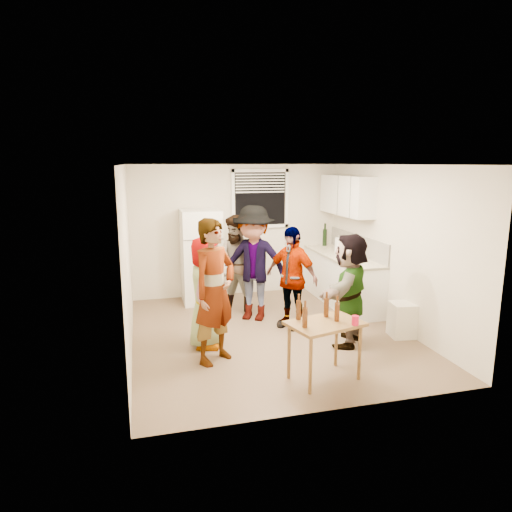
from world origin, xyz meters
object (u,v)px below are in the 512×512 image
object	(u,v)px
beer_bottle_table	(337,321)
guest_grey	(207,345)
kettle	(343,256)
guest_stripe	(216,360)
blue_cup	(349,265)
guest_back_left	(239,314)
red_cup	(355,325)
guest_black	(290,326)
beer_bottle_counter	(344,258)
serving_table	(323,379)
trash_bin	(402,320)
guest_orange	(347,343)
wine_bottle	(324,246)
refrigerator	(201,257)
guest_back_right	(254,319)

from	to	relation	value
beer_bottle_table	guest_grey	world-z (taller)	beer_bottle_table
kettle	guest_stripe	distance (m)	3.26
blue_cup	guest_back_left	world-z (taller)	blue_cup
red_cup	guest_black	bearing A→B (deg)	92.89
beer_bottle_counter	serving_table	size ratio (longest dim) A/B	0.25
guest_black	beer_bottle_counter	bearing A→B (deg)	83.50
trash_bin	beer_bottle_table	distance (m)	1.86
kettle	guest_black	world-z (taller)	kettle
beer_bottle_counter	trash_bin	bearing A→B (deg)	-79.70
beer_bottle_table	guest_stripe	world-z (taller)	beer_bottle_table
trash_bin	guest_orange	bearing A→B (deg)	-177.13
guest_stripe	beer_bottle_counter	bearing A→B (deg)	-5.07
beer_bottle_counter	red_cup	bearing A→B (deg)	-112.66
trash_bin	guest_stripe	size ratio (longest dim) A/B	0.27
wine_bottle	beer_bottle_table	size ratio (longest dim) A/B	1.49
beer_bottle_counter	guest_stripe	distance (m)	3.14
guest_grey	guest_stripe	bearing A→B (deg)	-152.24
serving_table	guest_back_left	xyz separation A→B (m)	(-0.46, 2.58, 0.00)
trash_bin	beer_bottle_counter	bearing A→B (deg)	100.30
refrigerator	guest_stripe	distance (m)	2.76
blue_cup	guest_black	world-z (taller)	blue_cup
guest_grey	guest_orange	bearing A→B (deg)	-78.25
beer_bottle_counter	beer_bottle_table	size ratio (longest dim) A/B	0.95
beer_bottle_counter	blue_cup	bearing A→B (deg)	-106.72
refrigerator	beer_bottle_counter	bearing A→B (deg)	-23.09
wine_bottle	guest_stripe	xyz separation A→B (m)	(-2.69, -2.82, -0.90)
blue_cup	guest_grey	world-z (taller)	blue_cup
guest_orange	serving_table	bearing A→B (deg)	0.34
guest_orange	beer_bottle_counter	bearing A→B (deg)	-162.72
trash_bin	blue_cup	bearing A→B (deg)	114.45
blue_cup	red_cup	xyz separation A→B (m)	(-0.94, -2.09, -0.19)
guest_black	blue_cup	bearing A→B (deg)	61.70
guest_stripe	guest_back_left	xyz separation A→B (m)	(0.69, 1.74, 0.00)
beer_bottle_counter	beer_bottle_table	xyz separation A→B (m)	(-1.24, -2.45, -0.19)
guest_back_left	guest_back_right	bearing A→B (deg)	-17.48
kettle	guest_stripe	bearing A→B (deg)	-163.97
red_cup	serving_table	bearing A→B (deg)	149.40
wine_bottle	guest_back_right	distance (m)	2.45
kettle	beer_bottle_counter	xyz separation A→B (m)	(-0.05, -0.14, 0.00)
wine_bottle	guest_grey	distance (m)	3.67
guest_black	guest_orange	xyz separation A→B (m)	(0.57, -0.85, 0.00)
trash_bin	guest_black	size ratio (longest dim) A/B	0.32
blue_cup	guest_orange	distance (m)	1.41
kettle	beer_bottle_table	distance (m)	2.90
kettle	guest_orange	xyz separation A→B (m)	(-0.68, -1.66, -0.90)
refrigerator	guest_stripe	bearing A→B (deg)	-94.22
guest_stripe	guest_grey	bearing A→B (deg)	56.06
wine_bottle	beer_bottle_counter	distance (m)	1.22
guest_back_right	refrigerator	bearing A→B (deg)	152.19
guest_back_left	beer_bottle_table	bearing A→B (deg)	-35.76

